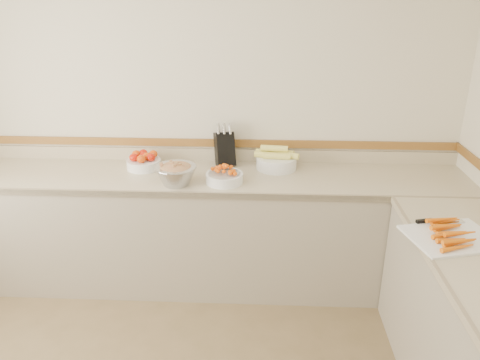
{
  "coord_description": "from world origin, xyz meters",
  "views": [
    {
      "loc": [
        0.49,
        -1.5,
        2.17
      ],
      "look_at": [
        0.35,
        1.35,
        1.0
      ],
      "focal_mm": 35.0,
      "sensor_mm": 36.0,
      "label": 1
    }
  ],
  "objects_px": {
    "knife_block": "(225,148)",
    "cutting_board": "(451,235)",
    "corn_bowl": "(276,160)",
    "rhubarb_bowl": "(176,173)",
    "cherry_tomato_bowl": "(224,176)",
    "tomato_bowl": "(144,161)"
  },
  "relations": [
    {
      "from": "corn_bowl",
      "to": "tomato_bowl",
      "type": "bearing_deg",
      "value": -177.28
    },
    {
      "from": "cherry_tomato_bowl",
      "to": "corn_bowl",
      "type": "height_order",
      "value": "corn_bowl"
    },
    {
      "from": "cherry_tomato_bowl",
      "to": "tomato_bowl",
      "type": "bearing_deg",
      "value": 158.27
    },
    {
      "from": "cherry_tomato_bowl",
      "to": "corn_bowl",
      "type": "relative_size",
      "value": 0.78
    },
    {
      "from": "rhubarb_bowl",
      "to": "knife_block",
      "type": "bearing_deg",
      "value": 53.04
    },
    {
      "from": "tomato_bowl",
      "to": "rhubarb_bowl",
      "type": "bearing_deg",
      "value": -45.52
    },
    {
      "from": "knife_block",
      "to": "rhubarb_bowl",
      "type": "distance_m",
      "value": 0.51
    },
    {
      "from": "knife_block",
      "to": "cutting_board",
      "type": "xyz_separation_m",
      "value": [
        1.33,
        -1.09,
        -0.12
      ]
    },
    {
      "from": "corn_bowl",
      "to": "cherry_tomato_bowl",
      "type": "bearing_deg",
      "value": -140.93
    },
    {
      "from": "cutting_board",
      "to": "corn_bowl",
      "type": "bearing_deg",
      "value": 132.14
    },
    {
      "from": "tomato_bowl",
      "to": "rhubarb_bowl",
      "type": "height_order",
      "value": "rhubarb_bowl"
    },
    {
      "from": "corn_bowl",
      "to": "rhubarb_bowl",
      "type": "relative_size",
      "value": 1.17
    },
    {
      "from": "tomato_bowl",
      "to": "corn_bowl",
      "type": "xyz_separation_m",
      "value": [
        1.01,
        0.05,
        0.01
      ]
    },
    {
      "from": "knife_block",
      "to": "tomato_bowl",
      "type": "bearing_deg",
      "value": -170.51
    },
    {
      "from": "tomato_bowl",
      "to": "cherry_tomato_bowl",
      "type": "bearing_deg",
      "value": -21.73
    },
    {
      "from": "corn_bowl",
      "to": "cutting_board",
      "type": "distance_m",
      "value": 1.4
    },
    {
      "from": "cutting_board",
      "to": "knife_block",
      "type": "bearing_deg",
      "value": 140.75
    },
    {
      "from": "corn_bowl",
      "to": "cutting_board",
      "type": "xyz_separation_m",
      "value": [
        0.94,
        -1.03,
        -0.05
      ]
    },
    {
      "from": "rhubarb_bowl",
      "to": "cutting_board",
      "type": "xyz_separation_m",
      "value": [
        1.64,
        -0.68,
        -0.07
      ]
    },
    {
      "from": "tomato_bowl",
      "to": "cutting_board",
      "type": "distance_m",
      "value": 2.18
    },
    {
      "from": "corn_bowl",
      "to": "cutting_board",
      "type": "height_order",
      "value": "corn_bowl"
    },
    {
      "from": "corn_bowl",
      "to": "cutting_board",
      "type": "bearing_deg",
      "value": -47.86
    }
  ]
}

